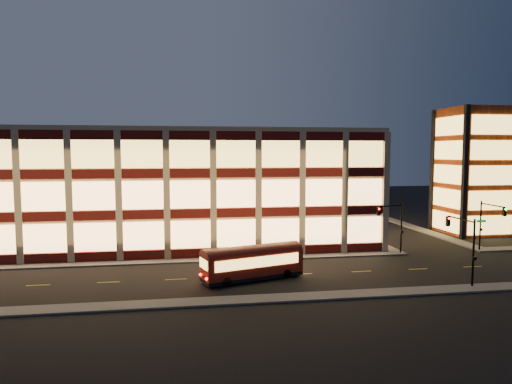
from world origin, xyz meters
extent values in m
plane|color=black|center=(0.00, 0.00, 0.00)|extent=(200.00, 200.00, 0.00)
cube|color=#514F4C|center=(-3.00, 1.00, 0.07)|extent=(54.00, 2.00, 0.15)
cube|color=#514F4C|center=(23.00, 17.00, 0.07)|extent=(2.00, 30.00, 0.15)
cube|color=#514F4C|center=(34.00, 17.00, 0.07)|extent=(2.00, 30.00, 0.15)
cube|color=#514F4C|center=(0.00, -13.00, 0.07)|extent=(100.00, 2.00, 0.15)
cube|color=tan|center=(-3.00, 17.00, 7.00)|extent=(50.00, 30.00, 14.00)
cube|color=tan|center=(-3.00, 17.00, 14.25)|extent=(50.40, 30.40, 0.50)
cube|color=#470C0A|center=(-3.00, 1.88, 0.65)|extent=(50.10, 0.25, 1.00)
cube|color=#FAB669|center=(-3.00, 1.90, 2.75)|extent=(49.00, 0.20, 3.00)
cube|color=#470C0A|center=(22.12, 17.00, 0.65)|extent=(0.25, 30.10, 1.00)
cube|color=#FAB669|center=(22.10, 17.00, 2.75)|extent=(0.20, 29.00, 3.00)
cube|color=#470C0A|center=(-3.00, 1.88, 5.05)|extent=(50.10, 0.25, 1.00)
cube|color=#FAB669|center=(-3.00, 1.90, 7.15)|extent=(49.00, 0.20, 3.00)
cube|color=#470C0A|center=(22.12, 17.00, 5.05)|extent=(0.25, 30.10, 1.00)
cube|color=#FAB669|center=(22.10, 17.00, 7.15)|extent=(0.20, 29.00, 3.00)
cube|color=#470C0A|center=(-3.00, 1.88, 9.45)|extent=(50.10, 0.25, 1.00)
cube|color=#FAB669|center=(-3.00, 1.90, 11.55)|extent=(49.00, 0.20, 3.00)
cube|color=#470C0A|center=(22.12, 17.00, 9.45)|extent=(0.25, 30.10, 1.00)
cube|color=#FAB669|center=(22.10, 17.00, 11.55)|extent=(0.20, 29.00, 3.00)
cube|color=#8C3814|center=(40.00, 12.00, 9.00)|extent=(8.00, 8.00, 18.00)
cube|color=black|center=(36.00, 8.00, 9.00)|extent=(0.60, 0.60, 18.00)
cube|color=black|center=(36.00, 16.00, 9.00)|extent=(0.60, 0.60, 18.00)
cube|color=black|center=(44.00, 16.00, 9.00)|extent=(0.60, 0.60, 18.00)
cube|color=#F1BC54|center=(40.00, 7.92, 1.80)|extent=(6.60, 0.16, 2.60)
cube|color=#F1BC54|center=(35.92, 12.00, 1.80)|extent=(0.16, 6.60, 2.60)
cube|color=#F1BC54|center=(40.00, 7.92, 5.20)|extent=(6.60, 0.16, 2.60)
cube|color=#F1BC54|center=(35.92, 12.00, 5.20)|extent=(0.16, 6.60, 2.60)
cube|color=#F1BC54|center=(40.00, 7.92, 8.60)|extent=(6.60, 0.16, 2.60)
cube|color=#F1BC54|center=(35.92, 12.00, 8.60)|extent=(0.16, 6.60, 2.60)
cube|color=#F1BC54|center=(40.00, 7.92, 12.00)|extent=(6.60, 0.16, 2.60)
cube|color=#F1BC54|center=(35.92, 12.00, 12.00)|extent=(0.16, 6.60, 2.60)
cube|color=#F1BC54|center=(40.00, 7.92, 15.40)|extent=(6.60, 0.16, 2.60)
cube|color=#F1BC54|center=(35.92, 12.00, 15.40)|extent=(0.16, 6.60, 2.60)
cylinder|color=black|center=(23.50, 0.80, 3.00)|extent=(0.18, 0.18, 6.00)
cylinder|color=black|center=(21.75, 0.05, 5.70)|extent=(3.56, 1.63, 0.14)
cube|color=black|center=(20.00, -0.70, 5.20)|extent=(0.32, 0.32, 0.95)
sphere|color=#FF0C05|center=(20.00, -0.88, 5.50)|extent=(0.20, 0.20, 0.20)
cube|color=black|center=(23.50, 0.60, 2.60)|extent=(0.25, 0.18, 0.28)
cylinder|color=black|center=(33.50, 0.80, 3.00)|extent=(0.18, 0.18, 6.00)
cylinder|color=black|center=(33.50, -1.20, 5.70)|extent=(0.14, 4.00, 0.14)
cube|color=black|center=(33.50, -3.20, 5.20)|extent=(0.32, 0.32, 0.95)
sphere|color=#0CFF26|center=(33.50, -3.38, 5.50)|extent=(0.20, 0.20, 0.20)
cube|color=black|center=(33.50, 0.60, 2.60)|extent=(0.25, 0.18, 0.28)
cube|color=#0C7226|center=(33.50, 0.65, 3.60)|extent=(1.20, 0.06, 0.28)
cylinder|color=black|center=(23.50, -12.50, 3.00)|extent=(0.18, 0.18, 6.00)
cylinder|color=black|center=(23.50, -10.50, 5.70)|extent=(0.14, 4.00, 0.14)
cube|color=black|center=(23.50, -8.50, 5.20)|extent=(0.32, 0.32, 0.95)
sphere|color=#FF0C05|center=(23.50, -8.68, 5.50)|extent=(0.20, 0.20, 0.20)
cube|color=black|center=(23.50, -12.70, 2.60)|extent=(0.25, 0.18, 0.28)
cube|color=maroon|center=(4.99, -7.12, 1.61)|extent=(9.74, 5.10, 2.18)
cube|color=black|center=(4.99, -7.12, 0.33)|extent=(9.74, 5.10, 0.33)
cylinder|color=black|center=(2.41, -9.02, 0.43)|extent=(0.90, 0.53, 0.85)
cylinder|color=black|center=(1.79, -7.03, 0.43)|extent=(0.90, 0.53, 0.85)
cylinder|color=black|center=(8.19, -7.20, 0.43)|extent=(0.90, 0.53, 0.85)
cylinder|color=black|center=(7.56, -5.21, 0.43)|extent=(0.90, 0.53, 0.85)
cube|color=#F1BC54|center=(5.35, -8.27, 1.89)|extent=(7.96, 2.56, 0.95)
cube|color=#F1BC54|center=(4.62, -5.96, 1.89)|extent=(7.96, 2.56, 0.95)
camera|label=1|loc=(-1.09, -47.86, 11.72)|focal=32.00mm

